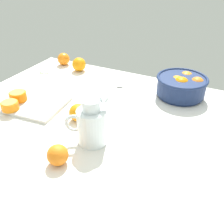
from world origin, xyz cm
name	(u,v)px	position (x,y,z in cm)	size (l,w,h in cm)	color
ground_plane	(114,131)	(0.00, 0.00, -1.50)	(133.94, 97.58, 3.00)	white
fruit_bowl	(182,85)	(15.95, 35.17, 5.23)	(22.03, 22.03, 9.87)	navy
juice_pitcher	(92,127)	(-2.93, -10.60, 6.04)	(13.83, 9.78, 16.93)	white
cutting_board	(28,103)	(-39.58, -1.29, 0.71)	(30.46, 20.24, 1.42)	beige
orange_half_0	(18,96)	(-43.89, -2.10, 3.37)	(6.99, 6.99, 3.96)	orange
orange_half_1	(10,106)	(-41.43, -9.09, 3.12)	(6.77, 6.77, 3.45)	orange
loose_orange_0	(78,113)	(-14.26, -1.80, 3.37)	(6.73, 6.73, 6.73)	orange
loose_orange_1	(79,64)	(-40.07, 38.99, 3.63)	(7.27, 7.27, 7.27)	orange
loose_orange_2	(58,155)	(-6.85, -24.22, 3.25)	(6.50, 6.50, 6.50)	orange
loose_orange_4	(64,59)	(-52.73, 42.54, 3.41)	(6.83, 6.83, 6.83)	orange
spoon	(111,85)	(-16.41, 29.73, 0.42)	(17.84, 5.30, 1.00)	silver
herb_sprig_0	(43,73)	(-55.52, 27.33, 0.27)	(5.73, 1.98, 0.98)	#528B3D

